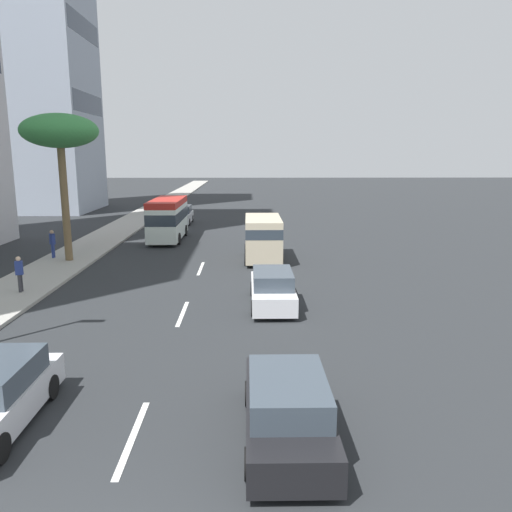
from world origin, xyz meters
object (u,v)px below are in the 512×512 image
Objects in this scene: van_fourth at (263,236)px; pedestrian_near_lamp at (53,243)px; car_sixth at (181,215)px; pedestrian_mid_block at (19,272)px; minibus_lead at (168,218)px; car_third at (272,289)px; car_second at (287,408)px; palm_tree at (60,133)px.

pedestrian_near_lamp is (0.23, 12.72, -0.40)m from van_fourth.
car_sixth is 24.24m from pedestrian_mid_block.
pedestrian_near_lamp is 7.83m from pedestrian_mid_block.
minibus_lead reaches higher than car_third.
car_sixth is at bearing -178.55° from minibus_lead.
car_third is at bearing 22.64° from minibus_lead.
car_sixth reaches higher than car_second.
pedestrian_mid_block is (1.86, 11.42, 0.31)m from car_third.
pedestrian_near_lamp is at bearing -19.23° from car_sixth.
pedestrian_near_lamp reaches higher than pedestrian_mid_block.
pedestrian_mid_block is at bearing 80.77° from car_third.
van_fourth is (9.33, 0.11, 0.74)m from car_third.
pedestrian_near_lamp is at bearing -39.40° from minibus_lead.
van_fourth is 0.59× the size of palm_tree.
minibus_lead is at bearing -86.89° from pedestrian_near_lamp.
pedestrian_near_lamp is (9.56, 12.84, 0.34)m from car_third.
car_second is at bearing -60.56° from pedestrian_mid_block.
car_third is 11.57m from pedestrian_mid_block.
minibus_lead is at bearing 14.19° from car_second.
car_third is (10.16, -0.17, -0.00)m from car_second.
pedestrian_mid_block reaches higher than car_sixth.
pedestrian_near_lamp reaches higher than car_second.
pedestrian_mid_block is at bearing -10.04° from car_sixth.
minibus_lead is at bearing -30.71° from palm_tree.
pedestrian_mid_block reaches higher than car_third.
pedestrian_near_lamp is at bearing 53.34° from car_third.
palm_tree is (-0.50, 11.53, 5.99)m from van_fourth.
car_second is 10.16m from car_third.
pedestrian_mid_block is (-7.47, 11.31, -0.43)m from van_fourth.
car_second is 36.57m from car_sixth.
car_third is 2.84× the size of pedestrian_mid_block.
palm_tree reaches higher than car_third.
minibus_lead is 1.59× the size of car_sixth.
palm_tree is at bearing 92.49° from van_fourth.
van_fourth is at bearing 42.91° from minibus_lead.
palm_tree is at bearing 52.83° from car_third.
van_fourth is at bearing 23.36° from car_sixth.
car_third is at bearing -127.17° from palm_tree.
car_sixth is 2.57× the size of pedestrian_near_lamp.
pedestrian_mid_block is (-23.87, 4.22, 0.27)m from car_sixth.
car_third is 16.01m from pedestrian_near_lamp.
palm_tree is (-16.90, 4.45, 6.69)m from car_sixth.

